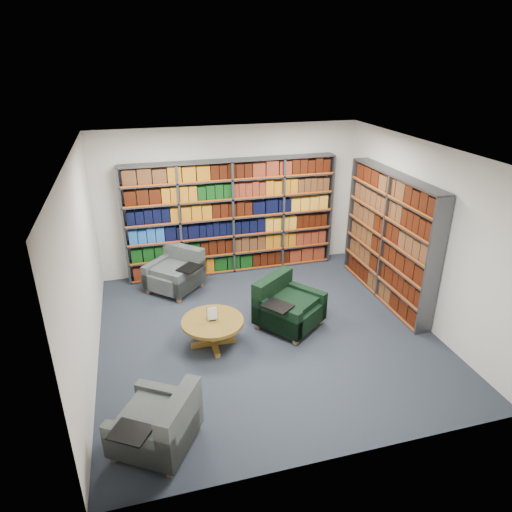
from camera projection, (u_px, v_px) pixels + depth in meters
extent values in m
cube|color=#1C212D|center=(266.00, 333.00, 7.10)|extent=(5.00, 5.00, 0.01)
cube|color=white|center=(268.00, 152.00, 5.95)|extent=(5.00, 5.00, 0.01)
cube|color=beige|center=(230.00, 200.00, 8.73)|extent=(5.00, 0.01, 2.80)
cube|color=beige|center=(342.00, 352.00, 4.32)|extent=(5.00, 0.01, 2.80)
cube|color=beige|center=(82.00, 271.00, 5.92)|extent=(0.01, 5.00, 2.80)
cube|color=beige|center=(420.00, 233.00, 7.13)|extent=(0.01, 5.00, 2.80)
cube|color=#47494F|center=(232.00, 218.00, 8.71)|extent=(4.00, 0.28, 2.20)
cube|color=silver|center=(231.00, 216.00, 8.82)|extent=(4.00, 0.02, 2.20)
cube|color=#D84C0A|center=(233.00, 220.00, 8.59)|extent=(4.00, 0.01, 2.20)
cube|color=maroon|center=(233.00, 261.00, 9.08)|extent=(3.88, 0.21, 0.29)
cube|color=black|center=(233.00, 244.00, 8.93)|extent=(3.88, 0.21, 0.29)
cube|color=#17468E|center=(232.00, 227.00, 8.78)|extent=(3.88, 0.21, 0.29)
cube|color=black|center=(232.00, 209.00, 8.63)|extent=(3.88, 0.21, 0.29)
cube|color=black|center=(231.00, 190.00, 8.48)|extent=(3.88, 0.21, 0.29)
cube|color=#482813|center=(231.00, 171.00, 8.33)|extent=(3.88, 0.21, 0.29)
cube|color=#47494F|center=(389.00, 238.00, 7.74)|extent=(0.28, 2.50, 2.20)
cube|color=silver|center=(396.00, 238.00, 7.77)|extent=(0.02, 2.50, 2.20)
cube|color=#D84C0A|center=(382.00, 239.00, 7.71)|extent=(0.02, 2.50, 2.20)
cube|color=black|center=(383.00, 286.00, 8.12)|extent=(0.21, 2.38, 0.29)
cube|color=#482813|center=(385.00, 268.00, 7.97)|extent=(0.21, 2.38, 0.29)
cube|color=#482813|center=(387.00, 249.00, 7.82)|extent=(0.21, 2.38, 0.29)
cube|color=#482813|center=(390.00, 229.00, 7.67)|extent=(0.21, 2.38, 0.29)
cube|color=#482813|center=(393.00, 208.00, 7.52)|extent=(0.21, 2.38, 0.29)
cube|color=black|center=(395.00, 186.00, 7.37)|extent=(0.21, 2.38, 0.29)
cube|color=#031533|center=(175.00, 278.00, 8.29)|extent=(1.16, 1.16, 0.29)
cube|color=#031533|center=(185.00, 262.00, 8.47)|extent=(0.72, 0.70, 0.66)
cube|color=#031533|center=(159.00, 270.00, 8.41)|extent=(0.66, 0.68, 0.44)
cube|color=#031533|center=(190.00, 278.00, 8.11)|extent=(0.66, 0.68, 0.44)
cube|color=black|center=(190.00, 268.00, 7.96)|extent=(0.50, 0.51, 0.02)
cube|color=brown|center=(149.00, 291.00, 8.25)|extent=(0.09, 0.09, 0.09)
cube|color=brown|center=(179.00, 300.00, 7.95)|extent=(0.09, 0.09, 0.09)
cube|color=brown|center=(172.00, 276.00, 8.79)|extent=(0.09, 0.09, 0.09)
cube|color=brown|center=(201.00, 284.00, 8.49)|extent=(0.09, 0.09, 0.09)
cube|color=black|center=(289.00, 312.00, 7.18)|extent=(1.20, 1.20, 0.31)
cube|color=black|center=(272.00, 295.00, 7.29)|extent=(0.80, 0.67, 0.69)
cube|color=black|center=(276.00, 318.00, 6.89)|extent=(0.63, 0.76, 0.46)
cube|color=black|center=(302.00, 299.00, 7.41)|extent=(0.63, 0.76, 0.46)
cube|color=black|center=(277.00, 306.00, 6.72)|extent=(0.51, 0.53, 0.02)
cube|color=brown|center=(296.00, 341.00, 6.81)|extent=(0.09, 0.09, 0.10)
cube|color=brown|center=(320.00, 321.00, 7.32)|extent=(0.09, 0.09, 0.10)
cube|color=brown|center=(258.00, 325.00, 7.20)|extent=(0.09, 0.09, 0.10)
cube|color=brown|center=(283.00, 307.00, 7.71)|extent=(0.09, 0.09, 0.10)
cube|color=#031533|center=(156.00, 429.00, 4.99)|extent=(1.10, 1.10, 0.28)
cube|color=#031533|center=(180.00, 422.00, 4.83)|extent=(0.58, 0.77, 0.64)
cube|color=#031533|center=(169.00, 403.00, 5.25)|extent=(0.74, 0.53, 0.42)
cube|color=#031533|center=(139.00, 447.00, 4.66)|extent=(0.74, 0.53, 0.42)
cube|color=black|center=(130.00, 432.00, 4.54)|extent=(0.49, 0.46, 0.02)
cube|color=brown|center=(146.00, 414.00, 5.44)|extent=(0.09, 0.09, 0.09)
cube|color=brown|center=(115.00, 457.00, 4.86)|extent=(0.09, 0.09, 0.09)
cube|color=brown|center=(196.00, 427.00, 5.26)|extent=(0.09, 0.09, 0.09)
cube|color=brown|center=(170.00, 472.00, 4.69)|extent=(0.09, 0.09, 0.09)
cylinder|color=brown|center=(213.00, 322.00, 6.64)|extent=(0.91, 0.91, 0.05)
cylinder|color=brown|center=(213.00, 333.00, 6.72)|extent=(0.12, 0.12, 0.37)
cube|color=brown|center=(213.00, 343.00, 6.78)|extent=(0.66, 0.08, 0.06)
cube|color=brown|center=(213.00, 343.00, 6.78)|extent=(0.08, 0.66, 0.06)
cube|color=black|center=(212.00, 320.00, 6.62)|extent=(0.10, 0.05, 0.01)
cube|color=white|center=(212.00, 314.00, 6.58)|extent=(0.14, 0.01, 0.20)
cube|color=#145926|center=(212.00, 313.00, 6.59)|extent=(0.16, 0.00, 0.22)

